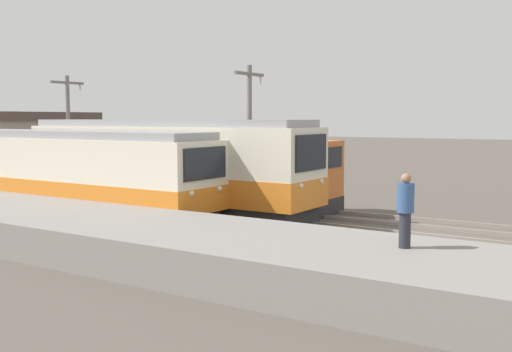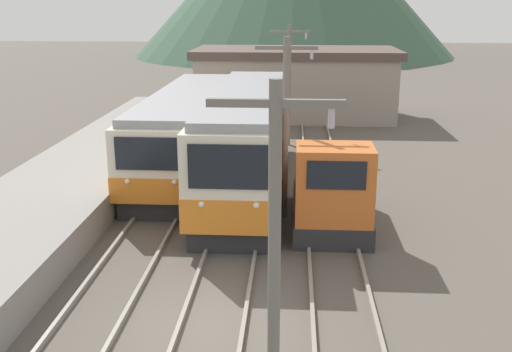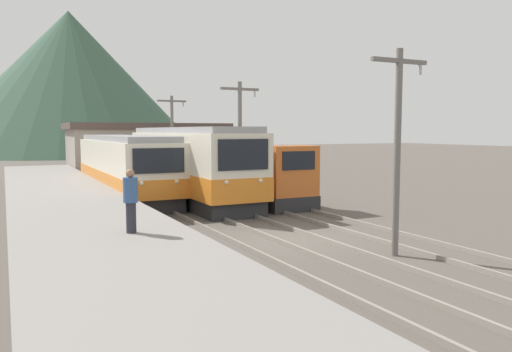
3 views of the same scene
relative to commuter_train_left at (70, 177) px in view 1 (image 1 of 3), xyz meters
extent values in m
plane|color=#564F47|center=(2.60, -13.04, -1.60)|extent=(200.00, 200.00, 0.00)
cube|color=gray|center=(-3.65, -13.04, -1.09)|extent=(4.50, 54.00, 1.02)
cube|color=gray|center=(-0.72, -13.04, -1.53)|extent=(0.10, 60.00, 0.14)
cube|color=gray|center=(0.72, -13.04, -1.53)|extent=(0.10, 60.00, 0.14)
cube|color=gray|center=(2.08, -13.04, -1.53)|extent=(0.10, 60.00, 0.14)
cube|color=gray|center=(3.52, -13.04, -1.53)|extent=(0.10, 60.00, 0.14)
cube|color=gray|center=(5.08, -13.04, -1.53)|extent=(0.10, 60.00, 0.14)
cube|color=gray|center=(6.52, -13.04, -1.53)|extent=(0.10, 60.00, 0.14)
cube|color=#28282B|center=(0.00, 0.01, -1.25)|extent=(2.58, 12.89, 0.70)
cube|color=silver|center=(0.00, 0.01, 0.32)|extent=(2.80, 13.43, 2.44)
cube|color=orange|center=(0.00, 0.01, -0.46)|extent=(2.84, 13.47, 0.88)
cube|color=black|center=(0.00, -6.74, 0.81)|extent=(2.24, 0.06, 1.07)
sphere|color=silver|center=(-0.77, -6.75, -0.12)|extent=(0.18, 0.18, 0.18)
sphere|color=silver|center=(0.77, -6.75, -0.12)|extent=(0.18, 0.18, 0.18)
cube|color=#939399|center=(0.00, 0.01, 1.68)|extent=(2.46, 12.89, 0.28)
cube|color=#28282B|center=(2.80, -2.54, -1.25)|extent=(2.58, 12.83, 0.70)
cube|color=silver|center=(2.80, -2.54, 0.54)|extent=(2.80, 13.36, 2.87)
cube|color=orange|center=(2.80, -2.54, -0.38)|extent=(2.84, 13.40, 1.03)
cube|color=black|center=(2.80, -9.25, 1.11)|extent=(2.24, 0.06, 1.26)
sphere|color=silver|center=(2.03, -9.26, 0.02)|extent=(0.18, 0.18, 0.18)
sphere|color=silver|center=(3.57, -9.26, 0.02)|extent=(0.18, 0.18, 0.18)
cube|color=#939399|center=(2.80, -2.54, 2.11)|extent=(2.46, 12.83, 0.28)
cube|color=#28282B|center=(5.80, -6.11, -1.25)|extent=(2.40, 5.07, 0.70)
cube|color=#D16628|center=(5.80, -7.83, 0.25)|extent=(2.28, 1.62, 2.30)
cube|color=black|center=(5.80, -8.66, 0.76)|extent=(1.68, 0.04, 0.83)
cube|color=#D16628|center=(5.80, -5.30, -0.20)|extent=(1.92, 3.35, 1.40)
cylinder|color=black|center=(5.80, -5.30, 0.75)|extent=(0.16, 0.16, 0.50)
cylinder|color=slate|center=(4.30, -5.68, 1.41)|extent=(0.20, 0.20, 6.02)
cube|color=slate|center=(4.30, -5.68, 4.07)|extent=(2.00, 0.12, 0.12)
cylinder|color=#B2B2B7|center=(5.10, -5.68, 3.87)|extent=(0.10, 0.10, 0.30)
cylinder|color=slate|center=(4.30, 5.11, 1.41)|extent=(0.20, 0.20, 6.02)
cube|color=slate|center=(4.30, 5.11, 4.07)|extent=(2.00, 0.12, 0.12)
cylinder|color=#B2B2B7|center=(5.10, 5.11, 3.87)|extent=(0.10, 0.10, 0.30)
cylinder|color=#282833|center=(-3.00, -14.60, -0.18)|extent=(0.26, 0.26, 0.80)
cylinder|color=#335184|center=(-3.00, -14.60, 0.55)|extent=(0.38, 0.38, 0.65)
sphere|color=#9E7051|center=(-3.00, -14.60, 0.98)|extent=(0.22, 0.22, 0.22)
camera|label=1|loc=(-15.84, -18.88, 2.30)|focal=42.00mm
camera|label=2|loc=(4.56, -24.97, 5.46)|focal=42.00mm
camera|label=3|loc=(-5.89, -27.51, 2.08)|focal=35.00mm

